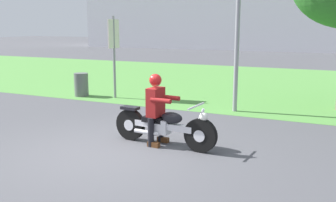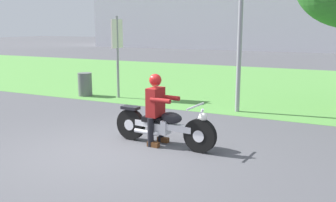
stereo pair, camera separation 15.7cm
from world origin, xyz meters
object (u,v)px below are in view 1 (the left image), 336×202
object	(u,v)px
motorcycle_lead	(164,126)
sign_banner	(114,44)
rider_lead	(156,104)
trash_can	(81,85)

from	to	relation	value
motorcycle_lead	sign_banner	distance (m)	5.43
motorcycle_lead	rider_lead	size ratio (longest dim) A/B	1.58
trash_can	sign_banner	xyz separation A→B (m)	(1.18, 0.21, 1.34)
sign_banner	motorcycle_lead	bearing A→B (deg)	-46.92
motorcycle_lead	rider_lead	bearing A→B (deg)	179.17
motorcycle_lead	trash_can	bearing A→B (deg)	147.40
motorcycle_lead	trash_can	xyz separation A→B (m)	(-4.78, 3.64, -0.01)
motorcycle_lead	sign_banner	world-z (taller)	sign_banner
trash_can	rider_lead	bearing A→B (deg)	-38.16
rider_lead	trash_can	distance (m)	5.88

